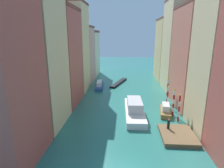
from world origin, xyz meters
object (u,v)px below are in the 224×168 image
person_on_dock (168,124)px  mooring_pole_1 (174,102)px  waterfront_dock (177,135)px  mooring_pole_2 (168,96)px  gondola_black (119,83)px  motorboat_1 (99,85)px  vaporetto_white (134,109)px  motorboat_0 (166,110)px  mooring_pole_3 (168,90)px  mooring_pole_0 (179,108)px

person_on_dock → mooring_pole_1: (1.98, 5.67, 1.23)m
waterfront_dock → mooring_pole_2: (0.88, 10.79, 1.95)m
person_on_dock → mooring_pole_1: size_ratio=0.31×
gondola_black → motorboat_1: (-4.99, -4.15, 0.33)m
vaporetto_white → motorboat_0: 5.46m
person_on_dock → mooring_pole_3: size_ratio=0.29×
motorboat_0 → gondola_black: bearing=113.5°
mooring_pole_3 → vaporetto_white: size_ratio=0.46×
person_on_dock → mooring_pole_2: mooring_pole_2 is taller
waterfront_dock → motorboat_1: (-13.83, 23.70, 0.33)m
mooring_pole_2 → motorboat_1: 19.64m
person_on_dock → motorboat_0: size_ratio=0.29×
gondola_black → motorboat_0: 22.03m
waterfront_dock → motorboat_0: size_ratio=1.03×
mooring_pole_0 → mooring_pole_3: bearing=90.0°
motorboat_0 → mooring_pole_1: bearing=-34.5°
mooring_pole_3 → mooring_pole_1: bearing=-92.8°
motorboat_0 → motorboat_1: (-13.78, 16.05, -0.08)m
gondola_black → motorboat_0: bearing=-66.5°
mooring_pole_2 → mooring_pole_3: 2.33m
mooring_pole_1 → mooring_pole_2: 3.87m
mooring_pole_1 → mooring_pole_3: 6.12m
mooring_pole_0 → vaporetto_white: bearing=161.5°
vaporetto_white → motorboat_1: size_ratio=1.40×
mooring_pole_3 → motorboat_0: size_ratio=1.00×
person_on_dock → vaporetto_white: 7.26m
motorboat_0 → person_on_dock: bearing=-98.3°
mooring_pole_1 → motorboat_1: size_ratio=0.59×
mooring_pole_0 → person_on_dock: bearing=-123.5°
mooring_pole_2 → mooring_pole_3: bearing=79.0°
mooring_pole_3 → vaporetto_white: 9.25m
mooring_pole_2 → gondola_black: mooring_pole_2 is taller
person_on_dock → vaporetto_white: size_ratio=0.13×
waterfront_dock → person_on_dock: (-0.98, 1.26, 0.95)m
mooring_pole_1 → motorboat_0: size_ratio=0.91×
mooring_pole_0 → mooring_pole_2: bearing=94.0°
motorboat_0 → motorboat_1: bearing=130.7°
gondola_black → mooring_pole_3: bearing=-55.6°
mooring_pole_1 → mooring_pole_0: bearing=-82.4°
person_on_dock → gondola_black: bearing=106.5°
mooring_pole_2 → waterfront_dock: bearing=-94.6°
person_on_dock → mooring_pole_1: bearing=70.7°
vaporetto_white → motorboat_0: size_ratio=2.15×
person_on_dock → vaporetto_white: bearing=128.1°
mooring_pole_1 → motorboat_1: bearing=131.5°
mooring_pole_0 → mooring_pole_3: 8.34m
mooring_pole_3 → motorboat_0: mooring_pole_3 is taller
vaporetto_white → mooring_pole_3: bearing=41.9°
person_on_dock → mooring_pole_0: size_ratio=0.33×
waterfront_dock → gondola_black: size_ratio=0.51×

